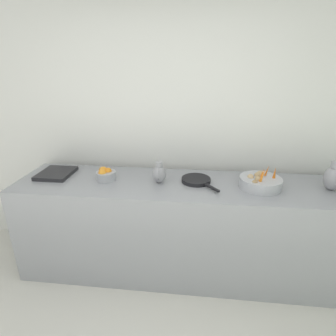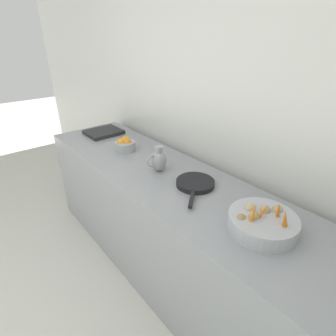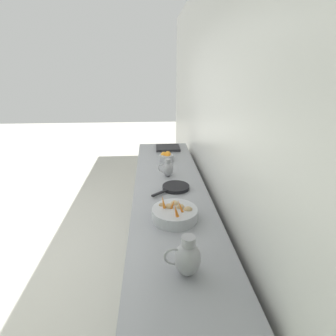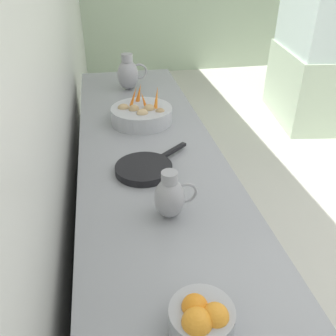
# 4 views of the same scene
# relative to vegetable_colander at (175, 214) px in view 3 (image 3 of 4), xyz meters

# --- Properties ---
(ground_plane) EXTENTS (15.77, 15.77, 0.00)m
(ground_plane) POSITION_rel_vegetable_colander_xyz_m (1.48, -0.82, -0.99)
(ground_plane) COLOR beige
(tile_wall_left) EXTENTS (0.10, 8.80, 3.00)m
(tile_wall_left) POSITION_rel_vegetable_colander_xyz_m (-0.47, -0.08, 0.51)
(tile_wall_left) COLOR silver
(tile_wall_left) RESTS_ON ground_plane
(prep_counter) EXTENTS (0.71, 3.23, 0.94)m
(prep_counter) POSITION_rel_vegetable_colander_xyz_m (-0.01, -0.58, -0.52)
(prep_counter) COLOR gray
(prep_counter) RESTS_ON ground_plane
(vegetable_colander) EXTENTS (0.36, 0.36, 0.21)m
(vegetable_colander) POSITION_rel_vegetable_colander_xyz_m (0.00, 0.00, 0.00)
(vegetable_colander) COLOR #ADAFB5
(vegetable_colander) RESTS_ON prep_counter
(orange_bowl) EXTENTS (0.18, 0.18, 0.12)m
(orange_bowl) POSITION_rel_vegetable_colander_xyz_m (-0.01, -1.39, 0.00)
(orange_bowl) COLOR #9EA0A5
(orange_bowl) RESTS_ON prep_counter
(metal_pitcher_tall) EXTENTS (0.21, 0.15, 0.25)m
(metal_pitcher_tall) POSITION_rel_vegetable_colander_xyz_m (-0.02, 0.60, 0.06)
(metal_pitcher_tall) COLOR #939399
(metal_pitcher_tall) RESTS_ON prep_counter
(metal_pitcher_short) EXTENTS (0.17, 0.12, 0.20)m
(metal_pitcher_short) POSITION_rel_vegetable_colander_xyz_m (-0.00, -0.89, 0.04)
(metal_pitcher_short) COLOR #939399
(metal_pitcher_short) RESTS_ON prep_counter
(counter_sink_basin) EXTENTS (0.34, 0.30, 0.04)m
(counter_sink_basin) POSITION_rel_vegetable_colander_xyz_m (-0.07, -1.90, -0.03)
(counter_sink_basin) COLOR #232326
(counter_sink_basin) RESTS_ON prep_counter
(skillet_on_counter) EXTENTS (0.38, 0.33, 0.03)m
(skillet_on_counter) POSITION_rel_vegetable_colander_xyz_m (-0.06, -0.55, -0.03)
(skillet_on_counter) COLOR black
(skillet_on_counter) RESTS_ON prep_counter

